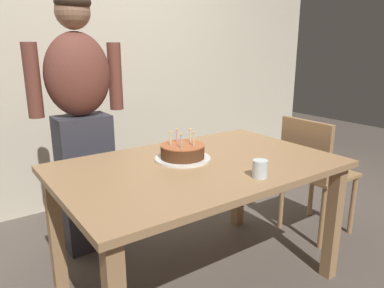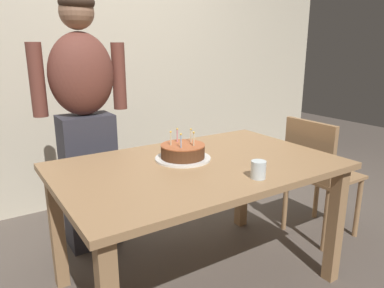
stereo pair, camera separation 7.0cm
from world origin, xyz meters
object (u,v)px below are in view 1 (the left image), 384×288
(person_man_bearded, at_px, (82,123))
(dining_chair, at_px, (312,168))
(birthday_cake, at_px, (183,153))
(water_glass_near, at_px, (260,169))

(person_man_bearded, relative_size, dining_chair, 1.90)
(birthday_cake, height_order, person_man_bearded, person_man_bearded)
(birthday_cake, distance_m, dining_chair, 1.07)
(birthday_cake, distance_m, water_glass_near, 0.47)
(birthday_cake, height_order, water_glass_near, birthday_cake)
(water_glass_near, bearing_deg, dining_chair, 20.82)
(water_glass_near, height_order, person_man_bearded, person_man_bearded)
(person_man_bearded, bearing_deg, water_glass_near, 113.24)
(birthday_cake, bearing_deg, water_glass_near, -71.78)
(water_glass_near, xyz_separation_m, dining_chair, (0.88, 0.34, -0.27))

